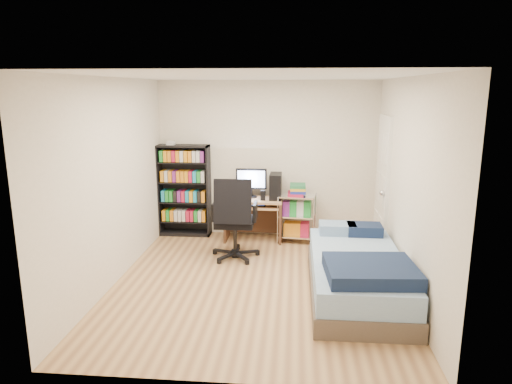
# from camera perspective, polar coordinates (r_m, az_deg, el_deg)

# --- Properties ---
(room) EXTENTS (3.58, 4.08, 2.58)m
(room) POSITION_cam_1_polar(r_m,az_deg,el_deg) (5.41, 0.04, 0.91)
(room) COLOR tan
(room) RESTS_ON ground
(media_shelf) EXTENTS (0.84, 0.28, 1.55)m
(media_shelf) POSITION_cam_1_polar(r_m,az_deg,el_deg) (7.51, -8.97, 0.33)
(media_shelf) COLOR black
(media_shelf) RESTS_ON room
(computer_desk) EXTENTS (0.90, 0.52, 1.13)m
(computer_desk) POSITION_cam_1_polar(r_m,az_deg,el_deg) (7.22, 0.44, -1.25)
(computer_desk) COLOR tan
(computer_desk) RESTS_ON room
(office_chair) EXTENTS (0.72, 0.72, 1.19)m
(office_chair) POSITION_cam_1_polar(r_m,az_deg,el_deg) (6.46, -2.69, -5.13)
(office_chair) COLOR black
(office_chair) RESTS_ON room
(wire_cart) EXTENTS (0.62, 0.47, 0.93)m
(wire_cart) POSITION_cam_1_polar(r_m,az_deg,el_deg) (7.14, 5.16, -1.53)
(wire_cart) COLOR silver
(wire_cart) RESTS_ON room
(bed) EXTENTS (1.07, 2.14, 0.61)m
(bed) POSITION_cam_1_polar(r_m,az_deg,el_deg) (5.50, 12.56, -9.90)
(bed) COLOR brown
(bed) RESTS_ON room
(door) EXTENTS (0.12, 0.80, 2.00)m
(door) POSITION_cam_1_polar(r_m,az_deg,el_deg) (6.88, 15.52, 0.87)
(door) COLOR white
(door) RESTS_ON room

